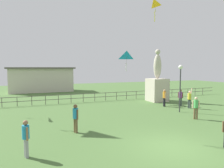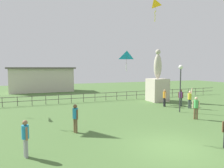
# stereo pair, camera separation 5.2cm
# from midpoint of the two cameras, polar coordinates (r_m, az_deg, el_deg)

# --- Properties ---
(ground_plane) EXTENTS (80.00, 80.00, 0.00)m
(ground_plane) POSITION_cam_midpoint_polar(r_m,az_deg,el_deg) (10.46, 16.54, -16.69)
(ground_plane) COLOR #4C7038
(statue_monument) EXTENTS (1.96, 1.96, 5.81)m
(statue_monument) POSITION_cam_midpoint_polar(r_m,az_deg,el_deg) (23.38, 12.50, -0.45)
(statue_monument) COLOR beige
(statue_monument) RESTS_ON ground_plane
(lamppost) EXTENTS (0.36, 0.36, 4.00)m
(lamppost) POSITION_cam_midpoint_polar(r_m,az_deg,el_deg) (17.98, 18.57, 1.75)
(lamppost) COLOR #38383D
(lamppost) RESTS_ON ground_plane
(person_0) EXTENTS (0.31, 0.45, 1.65)m
(person_0) POSITION_cam_midpoint_polar(r_m,az_deg,el_deg) (21.01, 18.60, -3.35)
(person_0) COLOR #3F4C47
(person_0) RESTS_ON ground_plane
(person_1) EXTENTS (0.36, 0.39, 1.64)m
(person_1) POSITION_cam_midpoint_polar(r_m,az_deg,el_deg) (16.10, 22.40, -5.84)
(person_1) COLOR brown
(person_1) RESTS_ON ground_plane
(person_2) EXTENTS (0.29, 0.46, 1.59)m
(person_2) POSITION_cam_midpoint_polar(r_m,az_deg,el_deg) (9.46, -23.19, -13.30)
(person_2) COLOR #99999E
(person_2) RESTS_ON ground_plane
(person_3) EXTENTS (0.31, 0.47, 1.66)m
(person_3) POSITION_cam_midpoint_polar(r_m,az_deg,el_deg) (12.04, -10.33, -8.96)
(person_3) COLOR brown
(person_3) RESTS_ON ground_plane
(person_5) EXTENTS (0.31, 0.49, 1.67)m
(person_5) POSITION_cam_midpoint_polar(r_m,az_deg,el_deg) (20.33, 14.42, -3.48)
(person_5) COLOR black
(person_5) RESTS_ON ground_plane
(person_6) EXTENTS (0.30, 0.52, 1.92)m
(person_6) POSITION_cam_midpoint_polar(r_m,az_deg,el_deg) (20.18, 20.87, -3.69)
(person_6) COLOR #3F4C47
(person_6) RESTS_ON ground_plane
(kite_0) EXTENTS (1.31, 1.00, 2.12)m
(kite_0) POSITION_cam_midpoint_polar(r_m,az_deg,el_deg) (21.74, 4.08, 7.82)
(kite_0) COLOR #198CD1
(kite_1) EXTENTS (0.81, 1.21, 2.54)m
(kite_1) POSITION_cam_midpoint_polar(r_m,az_deg,el_deg) (25.39, 11.54, 21.22)
(kite_1) COLOR yellow
(waterfront_railing) EXTENTS (36.02, 0.06, 0.95)m
(waterfront_railing) POSITION_cam_midpoint_polar(r_m,az_deg,el_deg) (22.59, -6.67, -3.44)
(waterfront_railing) COLOR #4C4742
(waterfront_railing) RESTS_ON ground_plane
(pavilion_building) EXTENTS (9.89, 3.93, 3.84)m
(pavilion_building) POSITION_cam_midpoint_polar(r_m,az_deg,el_deg) (33.69, -19.15, 1.24)
(pavilion_building) COLOR beige
(pavilion_building) RESTS_ON ground_plane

